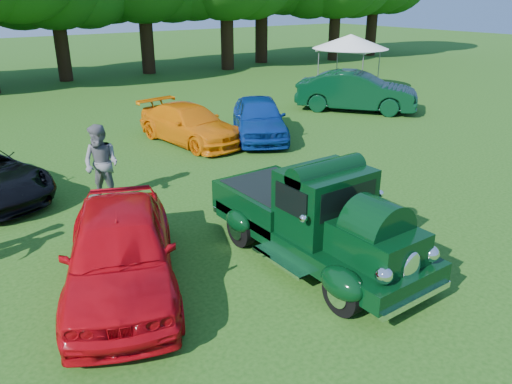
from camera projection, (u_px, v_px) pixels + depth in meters
ground at (277, 279)px, 9.11m from camera, size 120.00×120.00×0.00m
hero_pickup at (315, 220)px, 9.52m from camera, size 2.27×4.87×1.90m
red_convertible at (121, 250)px, 8.54m from camera, size 3.40×4.88×1.54m
back_car_orange at (190, 124)px, 17.21m from camera, size 2.39×4.65×1.29m
back_car_blue at (259, 118)px, 17.71m from camera, size 3.65×4.60×1.47m
back_car_green at (357, 91)px, 21.81m from camera, size 4.58×5.21×1.70m
spectator_grey at (101, 164)px, 12.16m from camera, size 1.15×1.20×1.95m
canopy_tent at (351, 42)px, 25.50m from camera, size 5.06×5.06×2.92m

